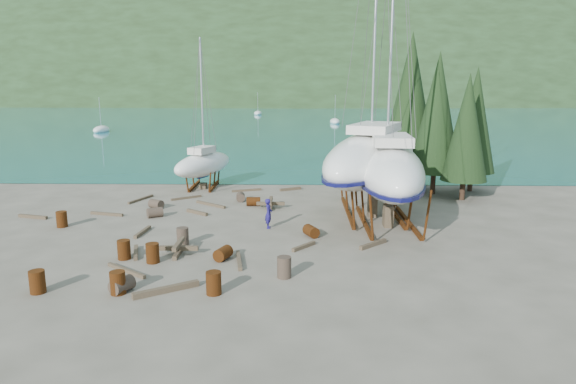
{
  "coord_description": "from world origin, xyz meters",
  "views": [
    {
      "loc": [
        2.87,
        -24.49,
        7.73
      ],
      "look_at": [
        2.25,
        3.0,
        1.96
      ],
      "focal_mm": 32.0,
      "sensor_mm": 36.0,
      "label": 1
    }
  ],
  "objects_px": {
    "small_sailboat_shore": "(203,164)",
    "large_sailboat_near": "(372,157)",
    "worker": "(269,213)",
    "large_sailboat_far": "(388,168)"
  },
  "relations": [
    {
      "from": "small_sailboat_shore",
      "to": "large_sailboat_far",
      "type": "bearing_deg",
      "value": -17.6
    },
    {
      "from": "large_sailboat_near",
      "to": "worker",
      "type": "bearing_deg",
      "value": -127.74
    },
    {
      "from": "large_sailboat_far",
      "to": "worker",
      "type": "xyz_separation_m",
      "value": [
        -6.61,
        -1.1,
        -2.34
      ]
    },
    {
      "from": "large_sailboat_far",
      "to": "small_sailboat_shore",
      "type": "distance_m",
      "value": 15.91
    },
    {
      "from": "large_sailboat_near",
      "to": "small_sailboat_shore",
      "type": "height_order",
      "value": "large_sailboat_near"
    },
    {
      "from": "worker",
      "to": "large_sailboat_far",
      "type": "bearing_deg",
      "value": -79.48
    },
    {
      "from": "small_sailboat_shore",
      "to": "large_sailboat_near",
      "type": "bearing_deg",
      "value": -11.77
    },
    {
      "from": "small_sailboat_shore",
      "to": "worker",
      "type": "relative_size",
      "value": 6.73
    },
    {
      "from": "worker",
      "to": "small_sailboat_shore",
      "type": "bearing_deg",
      "value": 27.79
    },
    {
      "from": "large_sailboat_near",
      "to": "worker",
      "type": "xyz_separation_m",
      "value": [
        -6.04,
        -3.41,
        -2.64
      ]
    }
  ]
}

